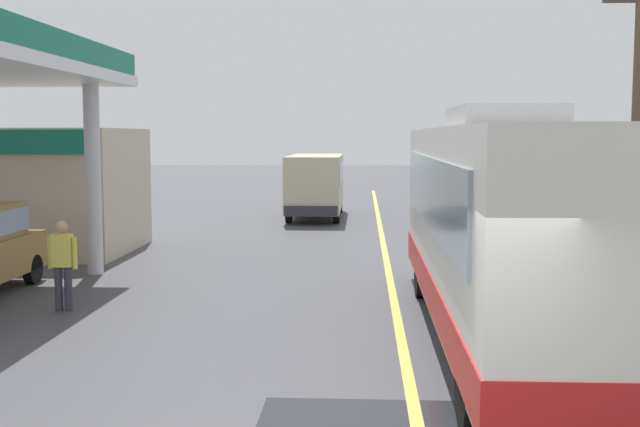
{
  "coord_description": "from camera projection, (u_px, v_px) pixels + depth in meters",
  "views": [
    {
      "loc": [
        -0.62,
        -6.27,
        3.2
      ],
      "look_at": [
        -1.5,
        10.0,
        1.6
      ],
      "focal_mm": 44.44,
      "sensor_mm": 36.0,
      "label": 1
    }
  ],
  "objects": [
    {
      "name": "pedestrian_by_shop",
      "position": [
        63.0,
        261.0,
        14.45
      ],
      "size": [
        0.55,
        0.22,
        1.66
      ],
      "color": "#33333F",
      "rests_on": "ground"
    },
    {
      "name": "coach_bus_main",
      "position": [
        511.0,
        232.0,
        12.29
      ],
      "size": [
        2.6,
        11.04,
        3.69
      ],
      "color": "silver",
      "rests_on": "ground"
    },
    {
      "name": "lane_divider_stripe",
      "position": [
        385.0,
        254.0,
        21.42
      ],
      "size": [
        0.16,
        50.0,
        0.01
      ],
      "primitive_type": "cube",
      "color": "#D8CC4C",
      "rests_on": "ground"
    },
    {
      "name": "ground",
      "position": [
        381.0,
        232.0,
        26.39
      ],
      "size": [
        120.0,
        120.0,
        0.0
      ],
      "primitive_type": "plane",
      "color": "#424247"
    },
    {
      "name": "utility_pole_roadside",
      "position": [
        637.0,
        115.0,
        19.24
      ],
      "size": [
        1.8,
        0.24,
        7.05
      ],
      "color": "brown",
      "rests_on": "ground"
    },
    {
      "name": "minibus_opposing_lane",
      "position": [
        316.0,
        180.0,
        31.0
      ],
      "size": [
        2.04,
        6.13,
        2.44
      ],
      "color": "#BFB799",
      "rests_on": "ground"
    }
  ]
}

